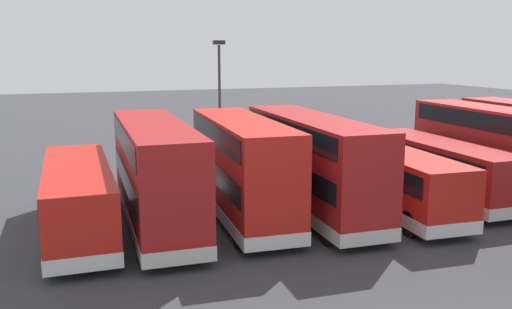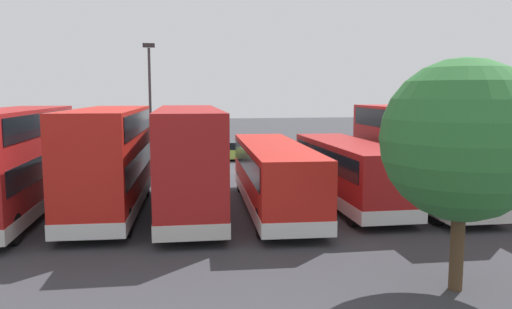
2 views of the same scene
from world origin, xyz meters
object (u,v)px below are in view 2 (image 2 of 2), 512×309
bus_single_deck_fourth (274,174)px  bus_double_decker_seventh (14,160)px  bus_double_decker_second (417,151)px  bus_double_decker_fifth (189,157)px  bus_double_decker_sixth (109,158)px  bus_double_decker_near_end (485,149)px  car_small_green (224,151)px  lamp_post_tall (150,101)px  bus_single_deck_third (349,171)px

bus_single_deck_fourth → bus_double_decker_seventh: bus_double_decker_seventh is taller
bus_double_decker_second → bus_double_decker_fifth: (10.79, 0.06, 0.00)m
bus_double_decker_sixth → bus_double_decker_near_end: bearing=-179.6°
bus_double_decker_near_end → car_small_green: 20.02m
bus_double_decker_fifth → bus_single_deck_fourth: bearing=175.7°
bus_double_decker_second → lamp_post_tall: size_ratio=1.39×
bus_single_deck_third → car_small_green: bus_single_deck_third is taller
bus_double_decker_sixth → bus_single_deck_third: bearing=179.6°
bus_double_decker_near_end → bus_double_decker_sixth: same height
lamp_post_tall → bus_double_decker_sixth: bearing=80.2°
car_small_green → lamp_post_tall: lamp_post_tall is taller
bus_double_decker_near_end → lamp_post_tall: (16.34, -8.70, 2.29)m
bus_double_decker_fifth → bus_double_decker_near_end: bearing=-179.0°
bus_single_deck_fourth → car_small_green: bus_single_deck_fourth is taller
bus_double_decker_near_end → bus_double_decker_second: same height
bus_double_decker_near_end → bus_double_decker_fifth: (14.51, 0.26, -0.00)m
bus_double_decker_fifth → bus_double_decker_seventh: 7.20m
bus_double_decker_second → bus_single_deck_fourth: bus_double_decker_second is taller
bus_single_deck_third → bus_double_decker_near_end: bearing=-178.4°
bus_single_deck_third → lamp_post_tall: (9.22, -8.90, 3.12)m
bus_single_deck_fourth → bus_double_decker_sixth: (7.09, -0.41, 0.82)m
bus_double_decker_fifth → bus_double_decker_sixth: (3.35, -0.13, -0.00)m
bus_single_deck_fourth → bus_double_decker_seventh: size_ratio=1.04×
bus_double_decker_second → bus_double_decker_near_end: bearing=-176.9°
bus_double_decker_near_end → bus_double_decker_fifth: 14.51m
car_small_green → bus_double_decker_near_end: bearing=123.5°
bus_double_decker_sixth → bus_double_decker_second: bearing=179.7°
bus_double_decker_second → lamp_post_tall: bearing=-35.2°
bus_double_decker_second → car_small_green: bus_double_decker_second is taller
bus_double_decker_fifth → lamp_post_tall: bearing=-78.5°
bus_double_decker_near_end → bus_single_deck_third: bus_double_decker_near_end is taller
bus_double_decker_second → bus_double_decker_sixth: 14.14m
bus_double_decker_fifth → bus_double_decker_sixth: size_ratio=1.12×
bus_single_deck_third → lamp_post_tall: 13.19m
bus_double_decker_near_end → bus_double_decker_fifth: same height
bus_double_decker_seventh → car_small_green: 19.79m
bus_double_decker_near_end → bus_single_deck_third: size_ratio=1.15×
bus_double_decker_near_end → car_small_green: (11.01, -16.62, -1.75)m
bus_double_decker_near_end → bus_double_decker_sixth: size_ratio=1.13×
bus_double_decker_near_end → bus_double_decker_sixth: bearing=0.4°
bus_double_decker_sixth → lamp_post_tall: lamp_post_tall is taller
bus_double_decker_fifth → bus_double_decker_seventh: same height
bus_double_decker_near_end → bus_single_deck_third: bearing=1.6°
bus_single_deck_third → lamp_post_tall: size_ratio=1.25×
bus_single_deck_fourth → car_small_green: (0.24, -17.16, -0.92)m
bus_double_decker_near_end → bus_double_decker_second: (3.72, 0.20, -0.00)m
bus_double_decker_near_end → bus_double_decker_sixth: (17.86, 0.13, -0.00)m
bus_single_deck_fourth → bus_double_decker_fifth: bearing=-4.3°
bus_double_decker_fifth → lamp_post_tall: (1.83, -8.96, 2.29)m
bus_double_decker_sixth → car_small_green: bearing=-112.2°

